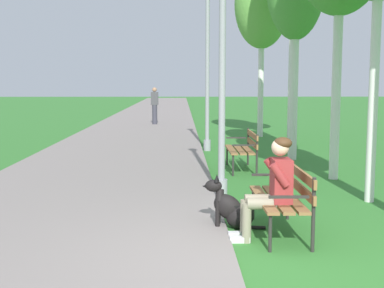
{
  "coord_description": "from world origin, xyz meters",
  "views": [
    {
      "loc": [
        -0.85,
        -5.22,
        1.91
      ],
      "look_at": [
        -0.68,
        3.08,
        0.9
      ],
      "focal_mm": 48.45,
      "sensor_mm": 36.0,
      "label": 1
    }
  ],
  "objects_px": {
    "lamp_post_near": "(222,59)",
    "birch_tree_sixth": "(262,4)",
    "pedestrian_distant": "(155,106)",
    "person_seated_on_near_bench": "(272,184)",
    "park_bench_near": "(285,194)",
    "dog_black": "(231,209)",
    "park_bench_mid": "(244,147)",
    "lamp_post_mid": "(207,64)"
  },
  "relations": [
    {
      "from": "lamp_post_near",
      "to": "birch_tree_sixth",
      "type": "xyz_separation_m",
      "value": [
        2.08,
        9.44,
        2.22
      ]
    },
    {
      "from": "pedestrian_distant",
      "to": "person_seated_on_near_bench",
      "type": "bearing_deg",
      "value": -82.31
    },
    {
      "from": "person_seated_on_near_bench",
      "to": "pedestrian_distant",
      "type": "xyz_separation_m",
      "value": [
        -2.25,
        16.64,
        0.16
      ]
    },
    {
      "from": "park_bench_near",
      "to": "dog_black",
      "type": "distance_m",
      "value": 0.74
    },
    {
      "from": "park_bench_near",
      "to": "birch_tree_sixth",
      "type": "height_order",
      "value": "birch_tree_sixth"
    },
    {
      "from": "park_bench_mid",
      "to": "birch_tree_sixth",
      "type": "distance_m",
      "value": 8.03
    },
    {
      "from": "dog_black",
      "to": "birch_tree_sixth",
      "type": "relative_size",
      "value": 0.14
    },
    {
      "from": "park_bench_near",
      "to": "park_bench_mid",
      "type": "relative_size",
      "value": 1.0
    },
    {
      "from": "person_seated_on_near_bench",
      "to": "lamp_post_mid",
      "type": "bearing_deg",
      "value": 92.6
    },
    {
      "from": "park_bench_near",
      "to": "birch_tree_sixth",
      "type": "xyz_separation_m",
      "value": [
        1.45,
        11.53,
        3.97
      ]
    },
    {
      "from": "dog_black",
      "to": "lamp_post_near",
      "type": "distance_m",
      "value": 2.72
    },
    {
      "from": "birch_tree_sixth",
      "to": "pedestrian_distant",
      "type": "height_order",
      "value": "birch_tree_sixth"
    },
    {
      "from": "park_bench_near",
      "to": "park_bench_mid",
      "type": "bearing_deg",
      "value": 89.35
    },
    {
      "from": "park_bench_mid",
      "to": "birch_tree_sixth",
      "type": "bearing_deg",
      "value": 78.48
    },
    {
      "from": "lamp_post_near",
      "to": "pedestrian_distant",
      "type": "bearing_deg",
      "value": 97.26
    },
    {
      "from": "lamp_post_near",
      "to": "pedestrian_distant",
      "type": "xyz_separation_m",
      "value": [
        -1.82,
        14.31,
        -1.43
      ]
    },
    {
      "from": "dog_black",
      "to": "pedestrian_distant",
      "type": "xyz_separation_m",
      "value": [
        -1.81,
        16.15,
        0.58
      ]
    },
    {
      "from": "park_bench_near",
      "to": "pedestrian_distant",
      "type": "distance_m",
      "value": 16.59
    },
    {
      "from": "lamp_post_mid",
      "to": "pedestrian_distant",
      "type": "xyz_separation_m",
      "value": [
        -1.88,
        8.52,
        -1.52
      ]
    },
    {
      "from": "park_bench_mid",
      "to": "birch_tree_sixth",
      "type": "relative_size",
      "value": 0.25
    },
    {
      "from": "birch_tree_sixth",
      "to": "lamp_post_near",
      "type": "bearing_deg",
      "value": -102.41
    },
    {
      "from": "person_seated_on_near_bench",
      "to": "park_bench_near",
      "type": "bearing_deg",
      "value": 48.73
    },
    {
      "from": "park_bench_near",
      "to": "lamp_post_mid",
      "type": "distance_m",
      "value": 8.12
    },
    {
      "from": "person_seated_on_near_bench",
      "to": "lamp_post_near",
      "type": "xyz_separation_m",
      "value": [
        -0.42,
        2.33,
        1.59
      ]
    },
    {
      "from": "lamp_post_mid",
      "to": "birch_tree_sixth",
      "type": "xyz_separation_m",
      "value": [
        2.02,
        3.64,
        2.12
      ]
    },
    {
      "from": "park_bench_mid",
      "to": "lamp_post_near",
      "type": "height_order",
      "value": "lamp_post_near"
    },
    {
      "from": "park_bench_mid",
      "to": "birch_tree_sixth",
      "type": "xyz_separation_m",
      "value": [
        1.39,
        6.83,
        3.97
      ]
    },
    {
      "from": "park_bench_near",
      "to": "park_bench_mid",
      "type": "distance_m",
      "value": 4.7
    },
    {
      "from": "lamp_post_near",
      "to": "lamp_post_mid",
      "type": "distance_m",
      "value": 5.79
    },
    {
      "from": "park_bench_mid",
      "to": "pedestrian_distant",
      "type": "relative_size",
      "value": 0.91
    },
    {
      "from": "park_bench_near",
      "to": "park_bench_mid",
      "type": "xyz_separation_m",
      "value": [
        0.05,
        4.7,
        0.0
      ]
    },
    {
      "from": "lamp_post_near",
      "to": "dog_black",
      "type": "bearing_deg",
      "value": -90.34
    },
    {
      "from": "birch_tree_sixth",
      "to": "pedestrian_distant",
      "type": "relative_size",
      "value": 3.65
    },
    {
      "from": "person_seated_on_near_bench",
      "to": "lamp_post_mid",
      "type": "xyz_separation_m",
      "value": [
        -0.37,
        8.12,
        1.68
      ]
    },
    {
      "from": "park_bench_mid",
      "to": "lamp_post_near",
      "type": "bearing_deg",
      "value": -104.72
    },
    {
      "from": "birch_tree_sixth",
      "to": "park_bench_mid",
      "type": "bearing_deg",
      "value": -101.52
    },
    {
      "from": "person_seated_on_near_bench",
      "to": "birch_tree_sixth",
      "type": "relative_size",
      "value": 0.21
    },
    {
      "from": "park_bench_mid",
      "to": "park_bench_near",
      "type": "bearing_deg",
      "value": -90.65
    },
    {
      "from": "birch_tree_sixth",
      "to": "park_bench_near",
      "type": "bearing_deg",
      "value": -97.15
    },
    {
      "from": "lamp_post_mid",
      "to": "park_bench_mid",
      "type": "bearing_deg",
      "value": -78.86
    },
    {
      "from": "park_bench_near",
      "to": "pedestrian_distant",
      "type": "relative_size",
      "value": 0.91
    },
    {
      "from": "dog_black",
      "to": "lamp_post_mid",
      "type": "bearing_deg",
      "value": 89.51
    }
  ]
}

